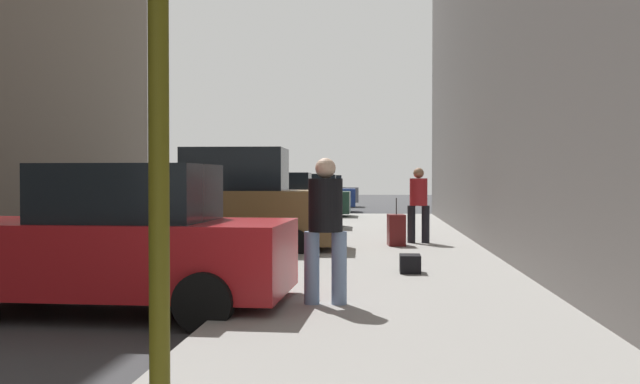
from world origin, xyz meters
name	(u,v)px	position (x,y,z in m)	size (l,w,h in m)	color
sidewalk	(395,293)	(6.00, 0.00, 0.07)	(4.00, 40.00, 0.15)	gray
parked_red_hatchback	(117,243)	(2.65, -1.35, 0.85)	(4.26, 2.17, 1.79)	#B2191E
parked_bronze_suv	(229,206)	(2.65, 5.07, 1.03)	(4.64, 2.14, 2.25)	brown
parked_silver_sedan	(274,204)	(2.65, 11.54, 0.85)	(4.26, 2.17, 1.79)	#B7BABF
parked_dark_green_sedan	(297,198)	(2.65, 17.84, 0.85)	(4.21, 2.08, 1.79)	#193828
parked_blue_sedan	(313,194)	(2.65, 24.63, 0.85)	(4.26, 2.18, 1.79)	navy
parked_gray_coupe	(322,192)	(2.65, 30.52, 0.85)	(4.24, 2.14, 1.79)	slate
fire_hydrant	(321,227)	(4.45, 6.81, 0.50)	(0.42, 0.22, 0.70)	red
pedestrian_in_red_jacket	(419,201)	(6.69, 6.66, 1.10)	(0.51, 0.42, 1.71)	black
pedestrian_in_jeans	(325,223)	(5.15, -1.37, 1.10)	(0.50, 0.41, 1.71)	#728CB2
rolling_suitcase	(396,230)	(6.17, 6.00, 0.49)	(0.41, 0.59, 1.04)	#591414
duffel_bag	(410,264)	(6.26, 1.50, 0.29)	(0.32, 0.44, 0.28)	black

